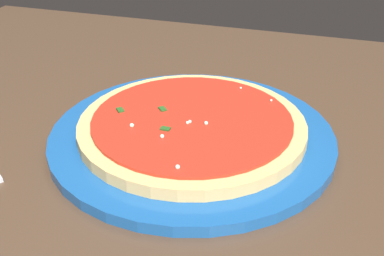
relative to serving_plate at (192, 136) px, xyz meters
The scene contains 3 objects.
restaurant_table 0.14m from the serving_plate, 12.55° to the right, with size 1.15×0.92×0.76m.
serving_plate is the anchor object (origin of this frame).
pizza 0.02m from the serving_plate, 44.43° to the left, with size 0.30×0.30×0.02m.
Camera 1 is at (-0.21, 0.54, 1.10)m, focal length 45.76 mm.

